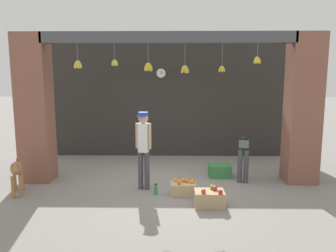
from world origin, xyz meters
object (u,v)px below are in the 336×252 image
Objects in this scene: fruit_crate_apples at (210,198)px; water_bottle at (156,189)px; dog at (17,171)px; worker_stooping at (243,153)px; produce_box_green at (220,171)px; fruit_crate_oranges at (183,188)px; wall_clock at (161,73)px; shopkeeper at (143,144)px.

water_bottle is at bearing 150.64° from fruit_crate_apples.
dog reaches higher than water_bottle.
fruit_crate_apples is (-0.95, -1.58, -0.50)m from worker_stooping.
worker_stooping is 1.89× the size of produce_box_green.
dog is at bearing -178.95° from fruit_crate_oranges.
wall_clock reaches higher than water_bottle.
worker_stooping is 1.79× the size of fruit_crate_apples.
fruit_crate_oranges reaches higher than water_bottle.
water_bottle is (-0.57, -0.02, -0.03)m from fruit_crate_oranges.
fruit_crate_oranges is at bearing -133.54° from worker_stooping.
produce_box_green is at bearing 76.32° from fruit_crate_apples.
water_bottle is at bearing -89.88° from wall_clock.
produce_box_green is (4.33, 1.28, -0.35)m from dog.
fruit_crate_apples is (0.47, -0.61, 0.02)m from fruit_crate_oranges.
wall_clock is at bearing 100.10° from fruit_crate_oranges.
worker_stooping is 4.31× the size of water_bottle.
fruit_crate_oranges is at bearing -79.90° from wall_clock.
fruit_crate_oranges is 4.06m from wall_clock.
wall_clock reaches higher than produce_box_green.
shopkeeper is 1.81m from fruit_crate_apples.
worker_stooping is 1.91m from fruit_crate_apples.
wall_clock is (2.84, 3.32, 1.99)m from dog.
dog is at bearing -163.57° from produce_box_green.
dog is at bearing 172.05° from fruit_crate_apples.
fruit_crate_oranges is at bearing 69.18° from dog.
dog is 1.62× the size of fruit_crate_oranges.
water_bottle is (-1.04, 0.59, -0.05)m from fruit_crate_apples.
water_bottle is (-1.99, -0.99, -0.55)m from worker_stooping.
fruit_crate_apples is 1.87m from produce_box_green.
worker_stooping is 2.29m from water_bottle.
shopkeeper is at bearing -151.53° from worker_stooping.
worker_stooping reaches higher than fruit_crate_apples.
fruit_crate_apples is 1.05× the size of produce_box_green.
shopkeeper is (2.57, 0.37, 0.49)m from dog.
wall_clock reaches higher than fruit_crate_oranges.
shopkeeper is 1.69× the size of worker_stooping.
shopkeeper is 3.19× the size of produce_box_green.
worker_stooping reaches higher than dog.
wall_clock is (-0.58, 3.25, 2.36)m from fruit_crate_oranges.
fruit_crate_apples is at bearing -29.36° from water_bottle.
fruit_crate_oranges is 0.57m from water_bottle.
wall_clock reaches higher than dog.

